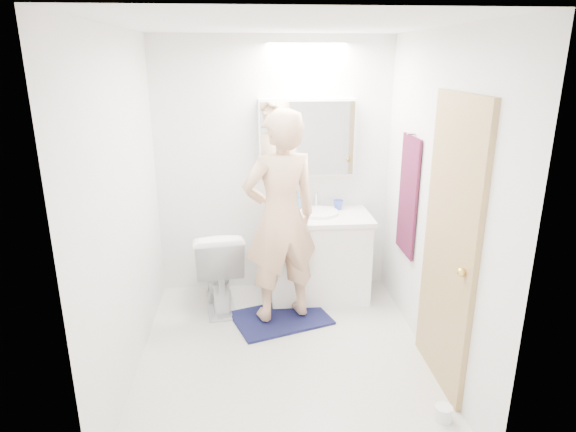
{
  "coord_description": "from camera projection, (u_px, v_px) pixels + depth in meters",
  "views": [
    {
      "loc": [
        -0.25,
        -3.33,
        2.21
      ],
      "look_at": [
        0.05,
        0.25,
        1.05
      ],
      "focal_mm": 30.99,
      "sensor_mm": 36.0,
      "label": 1
    }
  ],
  "objects": [
    {
      "name": "floor",
      "position": [
        284.0,
        354.0,
        3.86
      ],
      "size": [
        2.5,
        2.5,
        0.0
      ],
      "primitive_type": "plane",
      "color": "silver",
      "rests_on": "ground"
    },
    {
      "name": "ceiling",
      "position": [
        283.0,
        24.0,
        3.12
      ],
      "size": [
        2.5,
        2.5,
        0.0
      ],
      "primitive_type": "plane",
      "rotation": [
        3.14,
        0.0,
        0.0
      ],
      "color": "white",
      "rests_on": "floor"
    },
    {
      "name": "wall_back",
      "position": [
        274.0,
        169.0,
        4.68
      ],
      "size": [
        2.5,
        0.0,
        2.5
      ],
      "primitive_type": "plane",
      "rotation": [
        1.57,
        0.0,
        0.0
      ],
      "color": "white",
      "rests_on": "floor"
    },
    {
      "name": "wall_front",
      "position": [
        304.0,
        284.0,
        2.3
      ],
      "size": [
        2.5,
        0.0,
        2.5
      ],
      "primitive_type": "plane",
      "rotation": [
        -1.57,
        0.0,
        0.0
      ],
      "color": "white",
      "rests_on": "floor"
    },
    {
      "name": "wall_left",
      "position": [
        124.0,
        211.0,
        3.4
      ],
      "size": [
        0.0,
        2.5,
        2.5
      ],
      "primitive_type": "plane",
      "rotation": [
        1.57,
        0.0,
        1.57
      ],
      "color": "white",
      "rests_on": "floor"
    },
    {
      "name": "wall_right",
      "position": [
        436.0,
        203.0,
        3.58
      ],
      "size": [
        0.0,
        2.5,
        2.5
      ],
      "primitive_type": "plane",
      "rotation": [
        1.57,
        0.0,
        -1.57
      ],
      "color": "white",
      "rests_on": "floor"
    },
    {
      "name": "vanity_cabinet",
      "position": [
        318.0,
        258.0,
        4.69
      ],
      "size": [
        0.9,
        0.55,
        0.78
      ],
      "primitive_type": "cube",
      "color": "white",
      "rests_on": "floor"
    },
    {
      "name": "countertop",
      "position": [
        319.0,
        217.0,
        4.56
      ],
      "size": [
        0.95,
        0.58,
        0.04
      ],
      "primitive_type": "cube",
      "color": "white",
      "rests_on": "vanity_cabinet"
    },
    {
      "name": "sink_basin",
      "position": [
        319.0,
        213.0,
        4.58
      ],
      "size": [
        0.36,
        0.36,
        0.03
      ],
      "primitive_type": "cylinder",
      "color": "white",
      "rests_on": "countertop"
    },
    {
      "name": "faucet",
      "position": [
        316.0,
        200.0,
        4.74
      ],
      "size": [
        0.02,
        0.02,
        0.16
      ],
      "primitive_type": "cylinder",
      "color": "silver",
      "rests_on": "countertop"
    },
    {
      "name": "medicine_cabinet",
      "position": [
        307.0,
        138.0,
        4.54
      ],
      "size": [
        0.88,
        0.14,
        0.7
      ],
      "primitive_type": "cube",
      "color": "white",
      "rests_on": "wall_back"
    },
    {
      "name": "mirror_panel",
      "position": [
        308.0,
        139.0,
        4.46
      ],
      "size": [
        0.84,
        0.01,
        0.66
      ],
      "primitive_type": "cube",
      "color": "silver",
      "rests_on": "medicine_cabinet"
    },
    {
      "name": "toilet",
      "position": [
        218.0,
        267.0,
        4.5
      ],
      "size": [
        0.52,
        0.8,
        0.77
      ],
      "primitive_type": "imported",
      "rotation": [
        0.0,
        0.0,
        3.27
      ],
      "color": "white",
      "rests_on": "floor"
    },
    {
      "name": "bath_rug",
      "position": [
        281.0,
        318.0,
        4.37
      ],
      "size": [
        0.93,
        0.78,
        0.02
      ],
      "primitive_type": "cube",
      "rotation": [
        0.0,
        0.0,
        0.33
      ],
      "color": "#161543",
      "rests_on": "floor"
    },
    {
      "name": "person",
      "position": [
        281.0,
        218.0,
        4.09
      ],
      "size": [
        0.75,
        0.61,
        1.79
      ],
      "primitive_type": "imported",
      "rotation": [
        0.0,
        0.0,
        3.47
      ],
      "color": "#DAAA83",
      "rests_on": "bath_rug"
    },
    {
      "name": "door",
      "position": [
        449.0,
        247.0,
        3.31
      ],
      "size": [
        0.04,
        0.8,
        2.0
      ],
      "primitive_type": "cube",
      "color": "#A78553",
      "rests_on": "wall_right"
    },
    {
      "name": "door_knob",
      "position": [
        462.0,
        272.0,
        3.03
      ],
      "size": [
        0.06,
        0.06,
        0.06
      ],
      "primitive_type": "sphere",
      "color": "gold",
      "rests_on": "door"
    },
    {
      "name": "towel",
      "position": [
        408.0,
        196.0,
        4.13
      ],
      "size": [
        0.02,
        0.42,
        1.0
      ],
      "primitive_type": "cube",
      "color": "black",
      "rests_on": "wall_right"
    },
    {
      "name": "towel_hook",
      "position": [
        411.0,
        133.0,
        3.97
      ],
      "size": [
        0.07,
        0.02,
        0.02
      ],
      "primitive_type": "cylinder",
      "rotation": [
        0.0,
        1.57,
        0.0
      ],
      "color": "silver",
      "rests_on": "wall_right"
    },
    {
      "name": "soap_bottle_a",
      "position": [
        288.0,
        199.0,
        4.64
      ],
      "size": [
        0.12,
        0.12,
        0.24
      ],
      "primitive_type": "imported",
      "rotation": [
        0.0,
        0.0,
        0.38
      ],
      "color": "beige",
      "rests_on": "countertop"
    },
    {
      "name": "soap_bottle_b",
      "position": [
        298.0,
        201.0,
        4.68
      ],
      "size": [
        0.11,
        0.11,
        0.18
      ],
      "primitive_type": "imported",
      "rotation": [
        0.0,
        0.0,
        -0.69
      ],
      "color": "#5992C0",
      "rests_on": "countertop"
    },
    {
      "name": "toothbrush_cup",
      "position": [
        338.0,
        205.0,
        4.71
      ],
      "size": [
        0.12,
        0.12,
        0.09
      ],
      "primitive_type": "imported",
      "rotation": [
        0.0,
        0.0,
        0.21
      ],
      "color": "#4459CC",
      "rests_on": "countertop"
    },
    {
      "name": "toilet_paper_roll",
      "position": [
        443.0,
        413.0,
        3.15
      ],
      "size": [
        0.11,
        0.11,
        0.1
      ],
      "primitive_type": "cylinder",
      "color": "white",
      "rests_on": "floor"
    }
  ]
}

